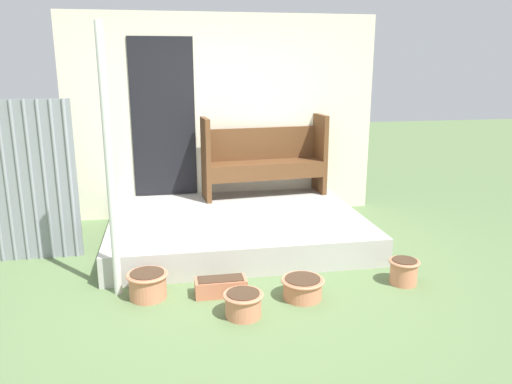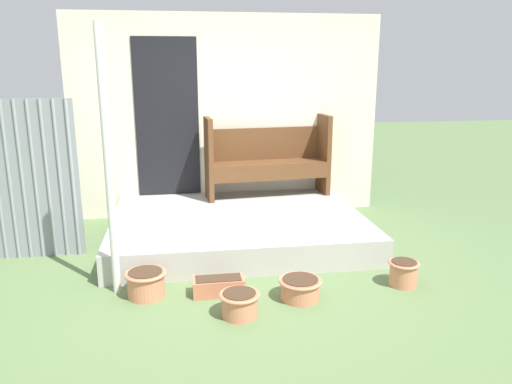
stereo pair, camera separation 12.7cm
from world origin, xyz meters
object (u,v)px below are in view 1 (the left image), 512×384
Objects in this scene: planter_box_rect at (221,287)px; flower_pot_far_right at (404,271)px; support_post at (109,166)px; flower_pot_middle at (243,303)px; bench at (264,156)px; flower_pot_right at (303,287)px; flower_pot_left at (148,284)px.

flower_pot_far_right is at bearing -2.46° from planter_box_rect.
flower_pot_middle is (1.03, -0.60, -1.04)m from support_post.
flower_pot_far_right is at bearing -74.34° from bench.
support_post is 1.59m from flower_pot_middle.
support_post reaches higher than bench.
flower_pot_right is 1.01m from flower_pot_far_right.
flower_pot_middle is at bearing -31.60° from flower_pot_left.
flower_pot_right is (1.59, -0.38, -1.05)m from support_post.
flower_pot_left is 0.90m from flower_pot_middle.
flower_pot_left is at bearing 148.40° from flower_pot_middle.
bench is at bearing 69.59° from planter_box_rect.
support_post is at bearing -135.41° from bench.
flower_pot_right is at bearing -13.56° from support_post.
bench reaches higher than flower_pot_middle.
flower_pot_right is at bearing -15.41° from planter_box_rect.
flower_pot_left is (-1.46, -2.16, -0.69)m from bench.
planter_box_rect is at bearing -115.49° from bench.
bench is 2.69m from flower_pot_left.
bench is at bearing 75.32° from flower_pot_middle.
flower_pot_far_right is 1.69m from planter_box_rect.
planter_box_rect is (0.63, -0.06, -0.05)m from flower_pot_left.
support_post is 1.42× the size of bench.
bench is at bearing 49.67° from support_post.
flower_pot_left is 1.27× the size of flower_pot_far_right.
flower_pot_right is at bearing -10.69° from flower_pot_left.
flower_pot_middle is 1.59m from flower_pot_far_right.
flower_pot_middle reaches higher than flower_pot_right.
flower_pot_left reaches higher than flower_pot_middle.
flower_pot_middle is 0.44m from planter_box_rect.
flower_pot_far_right is at bearing -3.24° from flower_pot_left.
flower_pot_left is 0.96× the size of flower_pot_right.
flower_pot_middle is 0.73× the size of planter_box_rect.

